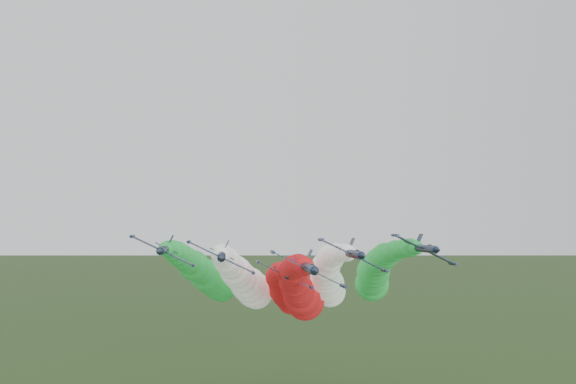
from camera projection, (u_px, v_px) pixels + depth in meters
name	position (u px, v px, depth m)	size (l,w,h in m)	color
jet_lead	(300.00, 290.00, 128.15)	(19.63, 79.64, 20.82)	#101C32
jet_inner_left	(245.00, 281.00, 136.74)	(19.15, 79.16, 20.34)	#101C32
jet_inner_right	(328.00, 279.00, 134.62)	(18.86, 78.87, 20.05)	#101C32
jet_outer_left	(206.00, 275.00, 140.50)	(18.61, 78.62, 19.80)	#101C32
jet_outer_right	(375.00, 274.00, 141.32)	(18.72, 78.74, 19.91)	#101C32
jet_trail	(285.00, 290.00, 151.38)	(19.06, 79.08, 20.25)	#101C32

